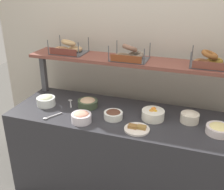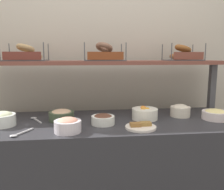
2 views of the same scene
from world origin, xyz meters
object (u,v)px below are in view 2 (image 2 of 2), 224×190
(bowl_egg_salad, at_px, (215,114))
(bagel_basket_poppy, at_px, (104,55))
(bagel_basket_sesame, at_px, (26,55))
(bowl_scallion_spread, at_px, (2,119))
(serving_plate_white, at_px, (141,127))
(bowl_chocolate_spread, at_px, (103,119))
(bowl_potato_salad, at_px, (180,110))
(serving_spoon_near_plate, at_px, (35,119))
(bowl_lox_spread, at_px, (68,125))
(bagel_basket_cinnamon_raisin, at_px, (183,55))
(bowl_fruit_salad, at_px, (145,113))
(serving_spoon_by_edge, at_px, (19,134))
(bowl_hummus, at_px, (61,115))

(bowl_egg_salad, xyz_separation_m, bagel_basket_poppy, (-0.81, 0.30, 0.44))
(bagel_basket_sesame, height_order, bagel_basket_poppy, bagel_basket_poppy)
(bowl_scallion_spread, xyz_separation_m, serving_plate_white, (0.92, -0.16, -0.04))
(serving_plate_white, bearing_deg, bowl_chocolate_spread, 153.02)
(bowl_potato_salad, relative_size, serving_spoon_near_plate, 0.97)
(bagel_basket_poppy, bearing_deg, bowl_egg_salad, -20.18)
(bowl_potato_salad, height_order, bowl_lox_spread, bowl_potato_salad)
(bagel_basket_cinnamon_raisin, bearing_deg, serving_spoon_near_plate, -170.55)
(bowl_egg_salad, relative_size, serving_spoon_near_plate, 1.23)
(serving_spoon_near_plate, bearing_deg, bowl_fruit_salad, -4.27)
(bowl_lox_spread, distance_m, serving_spoon_by_edge, 0.29)
(bowl_potato_salad, bearing_deg, bagel_basket_cinnamon_raisin, 67.69)
(bowl_potato_salad, distance_m, serving_spoon_near_plate, 1.11)
(bagel_basket_cinnamon_raisin, bearing_deg, serving_plate_white, -134.15)
(serving_spoon_near_plate, height_order, bagel_basket_sesame, bagel_basket_sesame)
(bowl_lox_spread, distance_m, serving_spoon_near_plate, 0.40)
(serving_spoon_near_plate, bearing_deg, bagel_basket_poppy, 18.07)
(bowl_fruit_salad, xyz_separation_m, bagel_basket_cinnamon_raisin, (0.38, 0.26, 0.43))
(bowl_hummus, bearing_deg, bowl_scallion_spread, -165.82)
(bowl_fruit_salad, bearing_deg, bowl_scallion_spread, -176.55)
(bowl_lox_spread, distance_m, bowl_hummus, 0.29)
(bowl_potato_salad, distance_m, serving_plate_white, 0.47)
(bowl_fruit_salad, distance_m, serving_spoon_by_edge, 0.88)
(bagel_basket_cinnamon_raisin, bearing_deg, bowl_fruit_salad, -145.99)
(serving_plate_white, bearing_deg, bagel_basket_cinnamon_raisin, 45.85)
(bowl_egg_salad, bearing_deg, bagel_basket_sesame, 166.97)
(bowl_hummus, distance_m, serving_spoon_near_plate, 0.20)
(bowl_fruit_salad, xyz_separation_m, bagel_basket_poppy, (-0.28, 0.23, 0.43))
(bowl_scallion_spread, distance_m, bagel_basket_sesame, 0.55)
(serving_spoon_near_plate, xyz_separation_m, bagel_basket_poppy, (0.53, 0.17, 0.47))
(serving_plate_white, distance_m, bagel_basket_cinnamon_raisin, 0.82)
(bowl_hummus, bearing_deg, bowl_potato_salad, 0.79)
(bowl_egg_salad, distance_m, bowl_chocolate_spread, 0.85)
(bowl_egg_salad, bearing_deg, serving_spoon_near_plate, 174.61)
(bowl_scallion_spread, xyz_separation_m, bagel_basket_cinnamon_raisin, (1.39, 0.32, 0.43))
(bowl_hummus, height_order, bagel_basket_cinnamon_raisin, bagel_basket_cinnamon_raisin)
(bowl_scallion_spread, height_order, bowl_potato_salad, bowl_scallion_spread)
(bowl_chocolate_spread, xyz_separation_m, serving_plate_white, (0.24, -0.12, -0.02))
(bowl_lox_spread, relative_size, bagel_basket_cinnamon_raisin, 0.56)
(bowl_fruit_salad, relative_size, bowl_potato_salad, 1.25)
(bagel_basket_sesame, bearing_deg, bagel_basket_poppy, -3.05)
(bowl_lox_spread, relative_size, bowl_hummus, 0.91)
(bowl_fruit_salad, xyz_separation_m, serving_spoon_near_plate, (-0.81, 0.06, -0.04))
(bowl_potato_salad, relative_size, serving_plate_white, 0.75)
(bowl_chocolate_spread, xyz_separation_m, serving_spoon_near_plate, (-0.49, 0.16, -0.03))
(bowl_fruit_salad, height_order, bowl_potato_salad, bowl_potato_salad)
(bowl_fruit_salad, relative_size, bowl_hummus, 1.04)
(bowl_chocolate_spread, relative_size, bowl_scallion_spread, 0.94)
(bowl_potato_salad, xyz_separation_m, serving_plate_white, (-0.38, -0.27, -0.04))
(bowl_potato_salad, bearing_deg, bowl_hummus, -179.21)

